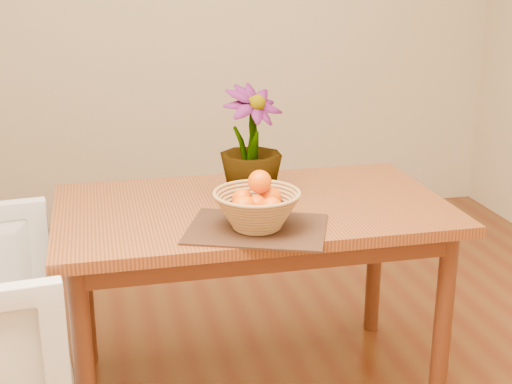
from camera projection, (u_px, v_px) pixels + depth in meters
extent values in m
cube|color=beige|center=(180.00, 3.00, 4.19)|extent=(4.00, 0.02, 2.70)
cube|color=brown|center=(252.00, 209.00, 2.57)|extent=(1.40, 0.80, 0.04)
cube|color=#4D2312|center=(252.00, 225.00, 2.59)|extent=(1.28, 0.68, 0.08)
cylinder|color=#4D2312|center=(84.00, 368.00, 2.26)|extent=(0.06, 0.06, 0.71)
cylinder|color=#4D2312|center=(443.00, 325.00, 2.52)|extent=(0.06, 0.06, 0.71)
cylinder|color=#4D2312|center=(84.00, 283.00, 2.85)|extent=(0.06, 0.06, 0.71)
cylinder|color=#4D2312|center=(375.00, 256.00, 3.12)|extent=(0.06, 0.06, 0.71)
cube|color=#371F14|center=(257.00, 229.00, 2.32)|extent=(0.53, 0.47, 0.01)
cylinder|color=#B57F4B|center=(257.00, 227.00, 2.32)|extent=(0.14, 0.14, 0.01)
sphere|color=#DD4A03|center=(257.00, 205.00, 2.29)|extent=(0.06, 0.06, 0.06)
sphere|color=#DD4A03|center=(270.00, 198.00, 2.34)|extent=(0.08, 0.08, 0.08)
sphere|color=#DD4A03|center=(243.00, 199.00, 2.33)|extent=(0.07, 0.07, 0.07)
sphere|color=#DD4A03|center=(243.00, 207.00, 2.25)|extent=(0.08, 0.08, 0.08)
sphere|color=#DD4A03|center=(272.00, 208.00, 2.25)|extent=(0.07, 0.07, 0.07)
sphere|color=#DD4A03|center=(260.00, 182.00, 2.30)|extent=(0.08, 0.08, 0.08)
imported|color=#184313|center=(251.00, 143.00, 2.58)|extent=(0.31, 0.31, 0.41)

